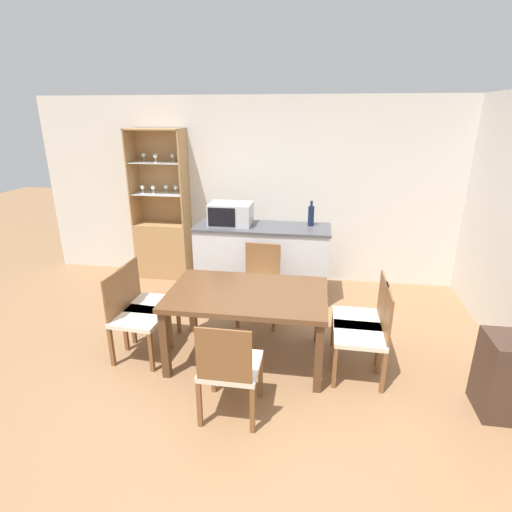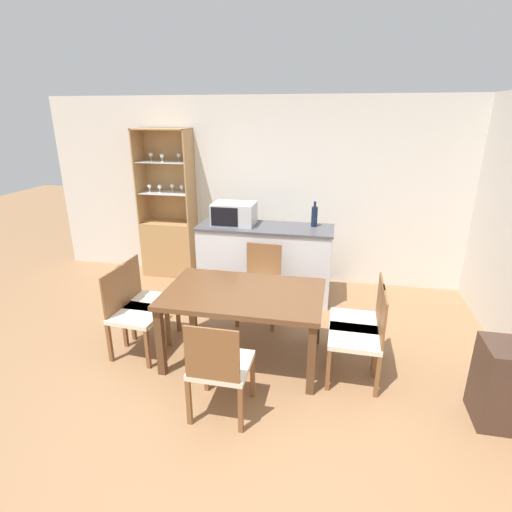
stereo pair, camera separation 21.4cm
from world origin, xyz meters
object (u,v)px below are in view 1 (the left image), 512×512
Objects in this scene: dining_table at (247,300)px; dining_chair_head_near at (229,367)px; wine_bottle at (311,215)px; dining_chair_side_right_far at (362,318)px; dining_chair_side_left_far at (147,303)px; microwave at (231,214)px; dining_chair_side_left_near at (135,316)px; dining_chair_side_right_near at (365,334)px; dining_chair_head_far at (260,283)px; display_cabinet at (164,237)px.

dining_chair_head_near is (-0.00, -0.82, -0.19)m from dining_table.
wine_bottle reaches higher than dining_chair_head_near.
dining_chair_head_near is (-1.10, -0.96, 0.00)m from dining_chair_side_right_far.
dining_table is 1.12m from dining_chair_side_left_far.
wine_bottle is (1.02, 0.10, -0.01)m from microwave.
dining_chair_side_left_near is at bearing 97.89° from dining_chair_side_right_far.
dining_table is 1.70× the size of dining_chair_side_right_near.
dining_chair_head_near is at bearing -78.41° from microwave.
dining_chair_side_left_far is at bearing 90.53° from dining_chair_side_right_far.
dining_chair_side_right_near is 1.65× the size of microwave.
dining_chair_head_far is at bearing 58.71° from dining_chair_side_right_far.
microwave is (-0.47, 2.31, 0.65)m from dining_chair_head_near.
microwave is (-1.57, 1.64, 0.65)m from dining_chair_side_right_near.
microwave is at bearing 163.26° from dining_chair_side_left_near.
microwave is (0.62, 1.35, 0.65)m from dining_chair_side_left_far.
display_cabinet reaches higher than dining_chair_side_left_far.
dining_chair_side_left_far is (-0.00, 0.28, 0.00)m from dining_chair_side_left_near.
display_cabinet is 6.63× the size of wine_bottle.
display_cabinet is 2.40× the size of dining_chair_head_near.
dining_table is at bearing 83.71° from dining_chair_side_right_near.
display_cabinet is 2.40× the size of dining_chair_side_left_far.
dining_chair_side_left_near is 2.19m from dining_chair_side_right_near.
wine_bottle is (2.15, -0.38, 0.50)m from display_cabinet.
dining_chair_head_near is 1.65× the size of microwave.
microwave reaches higher than dining_chair_head_near.
display_cabinet reaches higher than dining_table.
dining_chair_head_near is 1.46m from dining_chair_side_left_far.
wine_bottle is (-0.55, 1.45, 0.64)m from dining_chair_side_right_far.
dining_chair_side_right_far is (1.10, 0.14, -0.19)m from dining_table.
wine_bottle is at bearing 140.59° from dining_chair_side_left_near.
dining_chair_side_right_near is at bearing 94.01° from dining_chair_side_left_near.
dining_chair_head_far is at bearing -35.61° from display_cabinet.
dining_chair_side_right_far is 1.65× the size of microwave.
dining_chair_side_left_near and dining_chair_side_left_far have the same top height.
dining_table is 1.12m from dining_chair_side_right_far.
dining_chair_side_left_near is 1.29m from dining_chair_head_near.
display_cabinet is 1.41× the size of dining_table.
dining_chair_side_right_far is (2.70, -1.83, -0.14)m from display_cabinet.
microwave is at bearing -23.02° from display_cabinet.
dining_chair_head_near is at bearing 122.92° from dining_chair_side_right_near.
display_cabinet is 3.43m from dining_chair_side_right_near.
dining_table is at bearing 101.37° from dining_chair_side_left_near.
dining_chair_head_far reaches higher than dining_table.
microwave reaches higher than dining_chair_side_left_far.
dining_chair_head_far is 1.05m from microwave.
dining_table is 1.74m from wine_bottle.
dining_chair_side_right_far and dining_chair_head_near have the same top height.
dining_chair_side_left_far reaches higher than dining_table.
dining_chair_side_left_far is (-2.19, 0.00, 0.00)m from dining_chair_side_right_far.
dining_table is 1.70× the size of dining_chair_head_far.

